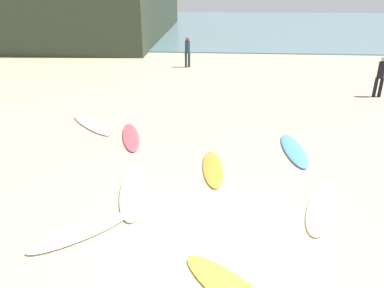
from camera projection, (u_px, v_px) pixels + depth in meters
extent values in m
plane|color=#C6B28E|center=(213.00, 238.00, 6.55)|extent=(120.00, 120.00, 0.00)
cube|color=slate|center=(223.00, 24.00, 42.60)|extent=(120.00, 40.00, 0.08)
ellipsoid|color=#E1505A|center=(131.00, 137.00, 10.85)|extent=(1.11, 2.27, 0.09)
ellipsoid|color=silver|center=(134.00, 190.00, 8.03)|extent=(1.00, 2.53, 0.09)
ellipsoid|color=#5499DF|center=(294.00, 150.00, 9.97)|extent=(0.67, 2.27, 0.09)
ellipsoid|color=silver|center=(91.00, 124.00, 11.83)|extent=(2.10, 2.16, 0.08)
ellipsoid|color=silver|center=(81.00, 232.00, 6.66)|extent=(1.78, 1.68, 0.08)
ellipsoid|color=white|center=(321.00, 209.00, 7.34)|extent=(1.17, 2.03, 0.07)
ellipsoid|color=orange|center=(213.00, 168.00, 8.99)|extent=(0.67, 2.01, 0.07)
cylinder|color=#1E3342|center=(189.00, 60.00, 20.18)|extent=(0.14, 0.14, 0.78)
cylinder|color=#1E3342|center=(186.00, 60.00, 20.09)|extent=(0.14, 0.14, 0.78)
cylinder|color=#1E3342|center=(187.00, 47.00, 19.85)|extent=(0.39, 0.39, 0.65)
sphere|color=brown|center=(187.00, 39.00, 19.68)|extent=(0.21, 0.21, 0.21)
cylinder|color=black|center=(381.00, 88.00, 14.71)|extent=(0.14, 0.14, 0.78)
cylinder|color=black|center=(375.00, 87.00, 14.75)|extent=(0.14, 0.14, 0.78)
cylinder|color=black|center=(382.00, 70.00, 14.45)|extent=(0.31, 0.31, 0.65)
sphere|color=tan|center=(384.00, 59.00, 14.27)|extent=(0.21, 0.21, 0.21)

